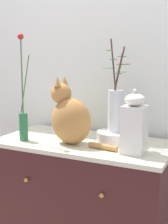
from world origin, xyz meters
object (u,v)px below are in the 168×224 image
bowl_porcelain (115,137)px  cat_sitting (70,117)px  jar_lidded_porcelain (134,125)px  sideboard (84,207)px  vase_glass_clear (116,107)px  vase_slim_green (23,117)px

bowl_porcelain → cat_sitting: bearing=-147.1°
cat_sitting → jar_lidded_porcelain: bearing=-3.0°
sideboard → bowl_porcelain: (0.18, 0.06, 0.47)m
sideboard → vase_glass_clear: vase_glass_clear is taller
cat_sitting → bowl_porcelain: 0.30m
sideboard → bowl_porcelain: bearing=19.2°
vase_glass_clear → jar_lidded_porcelain: vase_glass_clear is taller
sideboard → jar_lidded_porcelain: size_ratio=3.09×
vase_slim_green → bowl_porcelain: 0.57m
sideboard → bowl_porcelain: size_ratio=4.79×
cat_sitting → bowl_porcelain: size_ratio=1.99×
cat_sitting → jar_lidded_porcelain: (0.39, -0.02, -0.00)m
vase_slim_green → bowl_porcelain: size_ratio=2.89×
vase_glass_clear → jar_lidded_porcelain: bearing=-45.5°
cat_sitting → vase_glass_clear: vase_glass_clear is taller
jar_lidded_porcelain → sideboard: bearing=162.9°
cat_sitting → jar_lidded_porcelain: size_ratio=1.29×
vase_slim_green → bowl_porcelain: bearing=22.1°
bowl_porcelain → vase_slim_green: bearing=-157.9°
vase_slim_green → jar_lidded_porcelain: bearing=3.5°
vase_glass_clear → jar_lidded_porcelain: 0.24m
vase_glass_clear → sideboard: bearing=-160.4°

